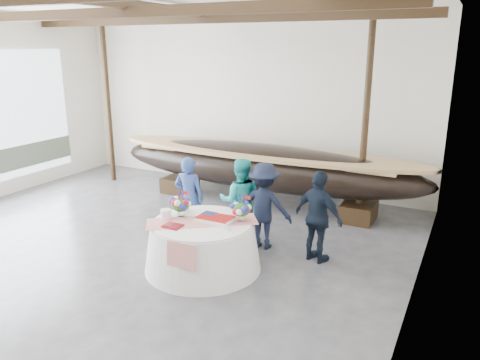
% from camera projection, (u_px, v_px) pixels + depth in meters
% --- Properties ---
extents(floor, '(10.00, 12.00, 0.01)m').
position_uv_depth(floor, '(84.00, 274.00, 7.86)').
color(floor, '#3D3D42').
rests_on(floor, ground).
extents(wall_back, '(10.00, 0.02, 4.50)m').
position_uv_depth(wall_back, '(244.00, 103.00, 12.37)').
color(wall_back, silver).
rests_on(wall_back, ground).
extents(wall_right, '(0.02, 12.00, 4.50)m').
position_uv_depth(wall_right, '(408.00, 185.00, 5.05)').
color(wall_right, silver).
rests_on(wall_right, ground).
extents(pavilion_structure, '(9.80, 11.76, 4.50)m').
position_uv_depth(pavilion_structure, '(98.00, 26.00, 7.44)').
color(pavilion_structure, black).
rests_on(pavilion_structure, ground).
extents(longboat_display, '(7.85, 1.57, 1.47)m').
position_uv_depth(longboat_display, '(262.00, 166.00, 11.10)').
color(longboat_display, black).
rests_on(longboat_display, ground).
extents(banquet_table, '(1.99, 1.99, 0.85)m').
position_uv_depth(banquet_table, '(203.00, 245.00, 7.98)').
color(banquet_table, silver).
rests_on(banquet_table, ground).
extents(tabletop_items, '(1.82, 1.52, 0.40)m').
position_uv_depth(tabletop_items, '(207.00, 211.00, 7.94)').
color(tabletop_items, red).
rests_on(tabletop_items, banquet_table).
extents(guest_woman_blue, '(0.66, 0.49, 1.65)m').
position_uv_depth(guest_woman_blue, '(189.00, 198.00, 9.19)').
color(guest_woman_blue, navy).
rests_on(guest_woman_blue, ground).
extents(guest_woman_teal, '(1.00, 0.91, 1.67)m').
position_uv_depth(guest_woman_teal, '(240.00, 201.00, 8.97)').
color(guest_woman_teal, '#20A7A7').
rests_on(guest_woman_teal, ground).
extents(guest_man_left, '(1.15, 0.77, 1.65)m').
position_uv_depth(guest_man_left, '(264.00, 206.00, 8.72)').
color(guest_man_left, black).
rests_on(guest_man_left, ground).
extents(guest_man_right, '(1.05, 0.71, 1.66)m').
position_uv_depth(guest_man_right, '(318.00, 217.00, 8.13)').
color(guest_man_right, black).
rests_on(guest_man_right, ground).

